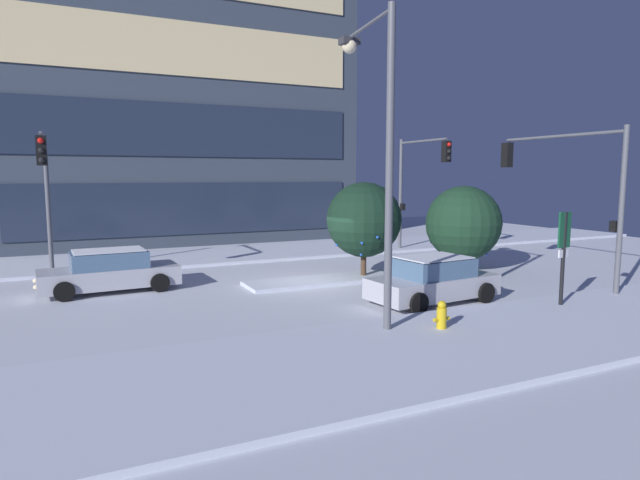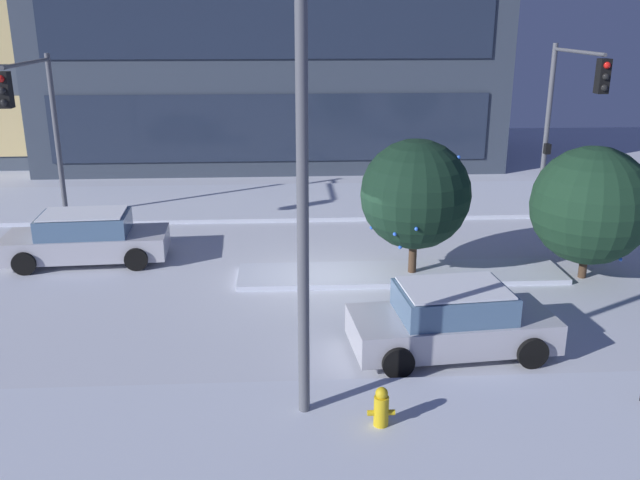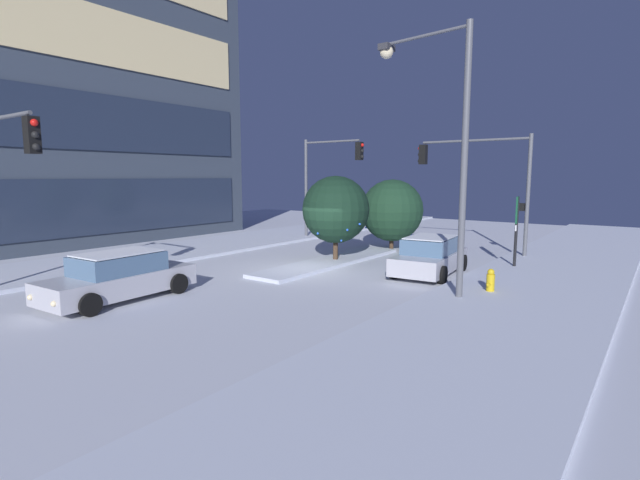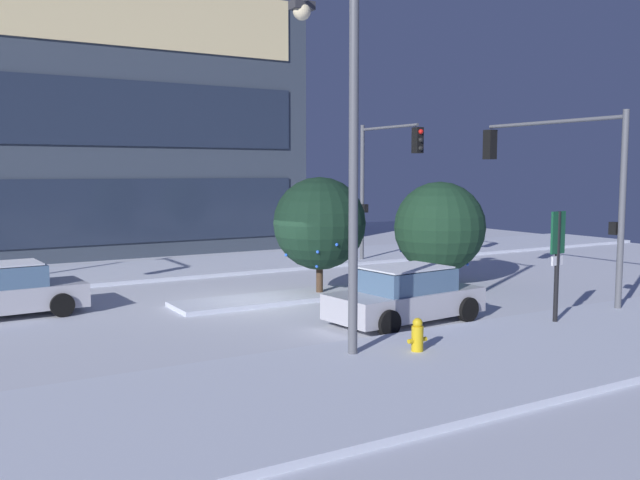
% 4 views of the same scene
% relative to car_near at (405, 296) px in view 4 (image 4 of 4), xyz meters
% --- Properties ---
extents(ground, '(52.00, 52.00, 0.00)m').
position_rel_car_near_xyz_m(ground, '(-2.39, 4.28, -0.71)').
color(ground, silver).
extents(curb_strip_near, '(52.00, 5.20, 0.14)m').
position_rel_car_near_xyz_m(curb_strip_near, '(-2.39, -3.92, -0.64)').
color(curb_strip_near, silver).
rests_on(curb_strip_near, ground).
extents(curb_strip_far, '(52.00, 5.20, 0.14)m').
position_rel_car_near_xyz_m(curb_strip_far, '(-2.39, 12.49, -0.64)').
color(curb_strip_far, silver).
rests_on(curb_strip_far, ground).
extents(median_strip, '(9.00, 1.80, 0.14)m').
position_rel_car_near_xyz_m(median_strip, '(-0.32, 4.49, -0.64)').
color(median_strip, silver).
rests_on(median_strip, ground).
extents(car_near, '(4.51, 2.37, 1.49)m').
position_rel_car_near_xyz_m(car_near, '(0.00, 0.00, 0.00)').
color(car_near, '#B7B7C1').
rests_on(car_near, ground).
extents(traffic_light_corner_far_right, '(0.32, 4.18, 6.01)m').
position_rel_car_near_xyz_m(traffic_light_corner_far_right, '(5.86, 9.11, 3.40)').
color(traffic_light_corner_far_right, '#565960').
rests_on(traffic_light_corner_far_right, ground).
extents(traffic_light_corner_near_right, '(0.32, 5.58, 5.72)m').
position_rel_car_near_xyz_m(traffic_light_corner_near_right, '(5.95, 0.10, 3.30)').
color(traffic_light_corner_near_right, '#565960').
rests_on(traffic_light_corner_near_right, ground).
extents(street_lamp_arched, '(0.77, 3.20, 8.24)m').
position_rel_car_near_xyz_m(street_lamp_arched, '(-3.12, -1.52, 4.63)').
color(street_lamp_arched, '#565960').
rests_on(street_lamp_arched, ground).
extents(fire_hydrant, '(0.48, 0.26, 0.87)m').
position_rel_car_near_xyz_m(fire_hydrant, '(-1.92, -2.91, -0.29)').
color(fire_hydrant, gold).
rests_on(fire_hydrant, ground).
extents(parking_info_sign, '(0.55, 0.13, 3.00)m').
position_rel_car_near_xyz_m(parking_info_sign, '(3.01, -2.41, 1.21)').
color(parking_info_sign, black).
rests_on(parking_info_sign, ground).
extents(decorated_tree_median, '(3.19, 3.19, 3.66)m').
position_rel_car_near_xyz_m(decorated_tree_median, '(4.68, 4.14, 1.35)').
color(decorated_tree_median, '#473323').
rests_on(decorated_tree_median, ground).
extents(decorated_tree_left_of_median, '(2.96, 2.96, 3.84)m').
position_rel_car_near_xyz_m(decorated_tree_left_of_median, '(-0.01, 4.46, 1.64)').
color(decorated_tree_left_of_median, '#473323').
rests_on(decorated_tree_left_of_median, ground).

